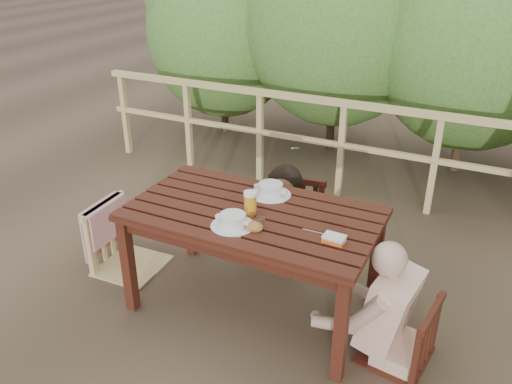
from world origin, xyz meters
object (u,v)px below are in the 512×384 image
at_px(chair_right, 402,302).
at_px(soup_far, 270,190).
at_px(chair_far, 290,191).
at_px(bread_roll, 254,227).
at_px(tumbler, 260,223).
at_px(diner_right, 412,272).
at_px(butter_tub, 334,240).
at_px(beer_glass, 250,204).
at_px(table, 253,261).
at_px(woman, 291,180).
at_px(soup_near, 233,221).
at_px(chair_left, 126,212).

distance_m(chair_right, soup_far, 1.16).
bearing_deg(chair_far, bread_roll, -85.05).
bearing_deg(tumbler, diner_right, 6.29).
bearing_deg(butter_tub, soup_far, 149.25).
xyz_separation_m(chair_far, beer_glass, (0.09, -0.91, 0.33)).
height_order(table, woman, woman).
relative_size(chair_far, woman, 0.85).
xyz_separation_m(diner_right, butter_tub, (-0.46, -0.07, 0.14)).
bearing_deg(diner_right, soup_far, 80.66).
relative_size(soup_near, tumbler, 3.77).
distance_m(soup_near, soup_far, 0.50).
height_order(chair_right, diner_right, diner_right).
bearing_deg(table, woman, 95.82).
relative_size(table, bread_roll, 14.15).
distance_m(diner_right, soup_far, 1.13).
bearing_deg(beer_glass, table, 89.11).
xyz_separation_m(woman, tumbler, (0.22, -1.06, 0.19)).
bearing_deg(soup_far, butter_tub, -34.11).
bearing_deg(beer_glass, tumbler, -45.24).
bearing_deg(chair_far, butter_tub, -61.13).
relative_size(woman, tumbler, 16.31).
xyz_separation_m(chair_left, soup_far, (1.11, 0.26, 0.31)).
distance_m(diner_right, tumbler, 0.96).
bearing_deg(soup_near, chair_far, 93.26).
relative_size(chair_right, diner_right, 0.65).
bearing_deg(tumbler, soup_near, -158.42).
bearing_deg(tumbler, butter_tub, 3.46).
relative_size(chair_left, chair_right, 1.18).
distance_m(table, butter_tub, 0.75).
bearing_deg(bread_roll, chair_left, 169.62).
xyz_separation_m(soup_near, soup_far, (0.03, 0.50, 0.00)).
height_order(chair_far, diner_right, diner_right).
relative_size(chair_left, beer_glass, 5.97).
height_order(chair_far, chair_right, chair_far).
bearing_deg(woman, soup_far, 92.96).
bearing_deg(table, chair_right, -3.39).
bearing_deg(woman, bread_roll, 94.76).
height_order(woman, butter_tub, woman).
bearing_deg(bread_roll, butter_tub, 8.88).
bearing_deg(chair_right, tumbler, -75.45).
relative_size(beer_glass, tumbler, 2.26).
distance_m(chair_right, beer_glass, 1.12).
distance_m(table, tumbler, 0.47).
relative_size(chair_far, tumbler, 13.83).
xyz_separation_m(chair_far, soup_far, (0.10, -0.60, 0.30)).
relative_size(chair_left, woman, 0.83).
height_order(chair_far, beer_glass, chair_far).
bearing_deg(soup_far, bread_roll, -77.21).
distance_m(chair_far, diner_right, 1.50).
distance_m(chair_left, woman, 1.35).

